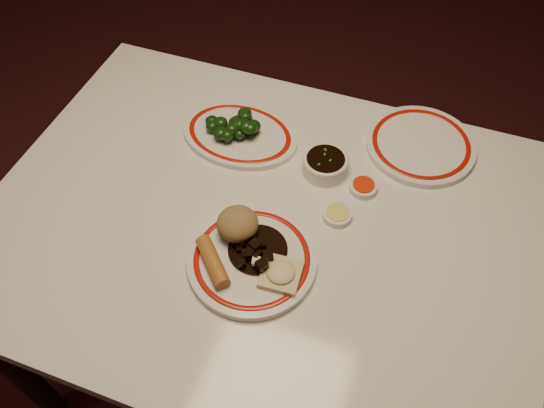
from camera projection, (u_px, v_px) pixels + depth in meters
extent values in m
plane|color=black|center=(264.00, 351.00, 1.75)|extent=(7.00, 7.00, 0.00)
cube|color=silver|center=(261.00, 224.00, 1.17)|extent=(1.20, 0.90, 0.04)
cylinder|color=black|center=(13.00, 366.00, 1.36)|extent=(0.06, 0.06, 0.71)
cylinder|color=black|center=(155.00, 155.00, 1.80)|extent=(0.06, 0.06, 0.71)
cylinder|color=black|center=(478.00, 246.00, 1.58)|extent=(0.06, 0.06, 0.71)
cylinder|color=silver|center=(252.00, 260.00, 1.08)|extent=(0.34, 0.34, 0.02)
torus|color=#9F1208|center=(252.00, 258.00, 1.07)|extent=(0.29, 0.29, 0.00)
ellipsoid|color=olive|center=(238.00, 224.00, 1.09)|extent=(0.09, 0.09, 0.06)
cylinder|color=#AD702A|center=(213.00, 261.00, 1.05)|extent=(0.10, 0.10, 0.03)
cube|color=beige|center=(281.00, 274.00, 1.04)|extent=(0.08, 0.08, 0.01)
ellipsoid|color=beige|center=(281.00, 272.00, 1.04)|extent=(0.06, 0.06, 0.02)
cylinder|color=black|center=(258.00, 249.00, 1.08)|extent=(0.12, 0.12, 0.00)
cube|color=black|center=(240.00, 249.00, 1.08)|extent=(0.02, 0.02, 0.01)
cube|color=black|center=(251.00, 248.00, 1.08)|extent=(0.02, 0.02, 0.01)
cube|color=black|center=(262.00, 265.00, 1.04)|extent=(0.03, 0.03, 0.02)
cube|color=black|center=(255.00, 255.00, 1.06)|extent=(0.02, 0.02, 0.02)
cube|color=black|center=(246.00, 255.00, 1.06)|extent=(0.02, 0.02, 0.02)
cube|color=black|center=(250.00, 229.00, 1.10)|extent=(0.02, 0.02, 0.02)
cube|color=black|center=(255.00, 246.00, 1.07)|extent=(0.03, 0.03, 0.02)
cube|color=black|center=(242.00, 263.00, 1.05)|extent=(0.02, 0.02, 0.01)
cube|color=black|center=(242.00, 243.00, 1.07)|extent=(0.02, 0.02, 0.01)
cube|color=black|center=(240.00, 239.00, 1.08)|extent=(0.02, 0.02, 0.02)
cube|color=black|center=(249.00, 253.00, 1.06)|extent=(0.02, 0.02, 0.02)
cube|color=black|center=(259.00, 246.00, 1.07)|extent=(0.03, 0.03, 0.02)
cube|color=black|center=(268.00, 256.00, 1.05)|extent=(0.03, 0.03, 0.02)
cube|color=black|center=(246.00, 238.00, 1.08)|extent=(0.03, 0.03, 0.02)
cube|color=black|center=(253.00, 249.00, 1.07)|extent=(0.02, 0.02, 0.02)
cube|color=black|center=(244.00, 237.00, 1.08)|extent=(0.02, 0.02, 0.02)
cube|color=beige|center=(256.00, 261.00, 1.05)|extent=(0.02, 0.02, 0.01)
cube|color=beige|center=(241.00, 237.00, 1.08)|extent=(0.02, 0.02, 0.01)
torus|color=#9F1208|center=(240.00, 133.00, 1.29)|extent=(0.26, 0.26, 0.00)
cylinder|color=#23471C|center=(228.00, 140.00, 1.27)|extent=(0.01, 0.01, 0.02)
ellipsoid|color=black|center=(227.00, 135.00, 1.25)|extent=(0.03, 0.03, 0.03)
cylinder|color=#23471C|center=(221.00, 128.00, 1.29)|extent=(0.01, 0.01, 0.02)
ellipsoid|color=black|center=(221.00, 124.00, 1.28)|extent=(0.03, 0.03, 0.02)
cylinder|color=#23471C|center=(221.00, 128.00, 1.29)|extent=(0.01, 0.01, 0.01)
ellipsoid|color=black|center=(221.00, 123.00, 1.28)|extent=(0.03, 0.03, 0.03)
cylinder|color=#23471C|center=(245.00, 128.00, 1.29)|extent=(0.01, 0.01, 0.01)
ellipsoid|color=black|center=(244.00, 123.00, 1.28)|extent=(0.04, 0.04, 0.03)
cylinder|color=#23471C|center=(247.00, 132.00, 1.29)|extent=(0.01, 0.01, 0.01)
ellipsoid|color=black|center=(247.00, 128.00, 1.28)|extent=(0.03, 0.03, 0.02)
cylinder|color=#23471C|center=(213.00, 130.00, 1.29)|extent=(0.01, 0.01, 0.01)
ellipsoid|color=black|center=(212.00, 126.00, 1.28)|extent=(0.03, 0.03, 0.02)
cylinder|color=#23471C|center=(240.00, 138.00, 1.27)|extent=(0.01, 0.01, 0.01)
ellipsoid|color=black|center=(239.00, 133.00, 1.26)|extent=(0.03, 0.03, 0.02)
cylinder|color=#23471C|center=(221.00, 138.00, 1.27)|extent=(0.01, 0.01, 0.01)
ellipsoid|color=black|center=(221.00, 133.00, 1.26)|extent=(0.04, 0.04, 0.03)
cylinder|color=#23471C|center=(237.00, 128.00, 1.29)|extent=(0.01, 0.01, 0.01)
ellipsoid|color=black|center=(237.00, 123.00, 1.28)|extent=(0.04, 0.04, 0.03)
cylinder|color=#23471C|center=(240.00, 131.00, 1.29)|extent=(0.01, 0.01, 0.01)
ellipsoid|color=black|center=(240.00, 127.00, 1.28)|extent=(0.03, 0.03, 0.03)
cylinder|color=#23471C|center=(239.00, 124.00, 1.30)|extent=(0.01, 0.01, 0.01)
ellipsoid|color=black|center=(238.00, 120.00, 1.29)|extent=(0.03, 0.03, 0.02)
cylinder|color=#23471C|center=(250.00, 131.00, 1.29)|extent=(0.01, 0.01, 0.01)
ellipsoid|color=black|center=(250.00, 127.00, 1.28)|extent=(0.03, 0.03, 0.02)
cylinder|color=#23471C|center=(212.00, 125.00, 1.30)|extent=(0.01, 0.01, 0.01)
ellipsoid|color=black|center=(212.00, 121.00, 1.29)|extent=(0.03, 0.03, 0.03)
cylinder|color=#23471C|center=(247.00, 123.00, 1.30)|extent=(0.01, 0.01, 0.01)
ellipsoid|color=black|center=(247.00, 118.00, 1.29)|extent=(0.03, 0.03, 0.02)
cylinder|color=#23471C|center=(254.00, 131.00, 1.29)|extent=(0.01, 0.01, 0.01)
ellipsoid|color=black|center=(254.00, 126.00, 1.27)|extent=(0.04, 0.04, 0.03)
ellipsoid|color=black|center=(240.00, 124.00, 1.26)|extent=(0.03, 0.03, 0.03)
ellipsoid|color=black|center=(250.00, 128.00, 1.25)|extent=(0.03, 0.03, 0.03)
ellipsoid|color=black|center=(232.00, 129.00, 1.26)|extent=(0.03, 0.03, 0.02)
ellipsoid|color=black|center=(245.00, 113.00, 1.28)|extent=(0.03, 0.03, 0.03)
ellipsoid|color=black|center=(245.00, 116.00, 1.27)|extent=(0.03, 0.03, 0.02)
ellipsoid|color=black|center=(243.00, 125.00, 1.26)|extent=(0.03, 0.03, 0.02)
ellipsoid|color=black|center=(237.00, 125.00, 1.26)|extent=(0.03, 0.03, 0.03)
ellipsoid|color=black|center=(246.00, 126.00, 1.25)|extent=(0.04, 0.04, 0.03)
ellipsoid|color=black|center=(245.00, 119.00, 1.28)|extent=(0.03, 0.03, 0.02)
cylinder|color=silver|center=(325.00, 165.00, 1.22)|extent=(0.10, 0.10, 0.04)
cylinder|color=black|center=(326.00, 159.00, 1.21)|extent=(0.09, 0.09, 0.00)
cylinder|color=silver|center=(363.00, 187.00, 1.20)|extent=(0.06, 0.06, 0.02)
cylinder|color=red|center=(364.00, 184.00, 1.19)|extent=(0.05, 0.05, 0.00)
cylinder|color=silver|center=(337.00, 215.00, 1.15)|extent=(0.06, 0.06, 0.02)
cylinder|color=#D3CC56|center=(338.00, 212.00, 1.14)|extent=(0.05, 0.05, 0.00)
cylinder|color=silver|center=(420.00, 145.00, 1.28)|extent=(0.32, 0.32, 0.02)
torus|color=#9F1208|center=(421.00, 143.00, 1.27)|extent=(0.27, 0.27, 0.00)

